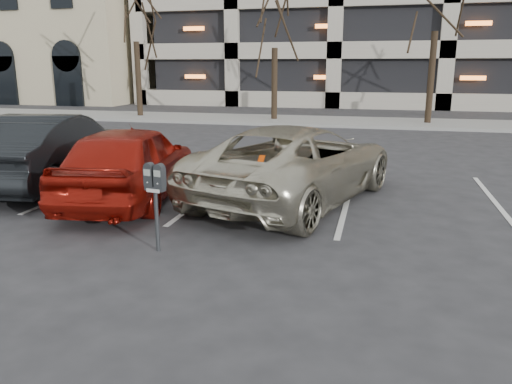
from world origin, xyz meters
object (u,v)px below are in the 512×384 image
at_px(tree_b, 275,1).
at_px(suv_silver, 296,163).
at_px(parking_meter, 155,186).
at_px(car_dark, 51,150).
at_px(car_red, 130,162).

distance_m(tree_b, suv_silver, 15.23).
relative_size(tree_b, parking_meter, 6.03).
xyz_separation_m(tree_b, parking_meter, (1.95, -17.34, -4.48)).
xyz_separation_m(parking_meter, suv_silver, (1.44, 3.25, -0.22)).
bearing_deg(parking_meter, tree_b, 107.67).
relative_size(suv_silver, car_dark, 1.21).
bearing_deg(tree_b, parking_meter, -83.58).
relative_size(car_red, car_dark, 0.92).
bearing_deg(suv_silver, parking_meter, 83.41).
bearing_deg(tree_b, car_dark, -98.20).
bearing_deg(parking_meter, car_red, 135.53).
bearing_deg(car_dark, car_red, 154.23).
xyz_separation_m(suv_silver, car_red, (-3.14, -0.77, 0.01)).
distance_m(tree_b, car_red, 15.58).
xyz_separation_m(tree_b, suv_silver, (3.40, -14.09, -4.70)).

